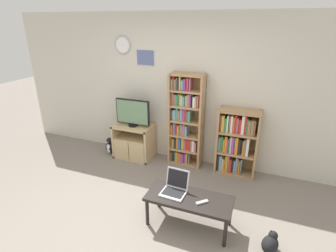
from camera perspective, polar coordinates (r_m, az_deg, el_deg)
The scene contains 11 objects.
ground_plane at distance 3.60m, azimuth -9.43°, elevation -21.16°, with size 18.00×18.00×0.00m, color gray.
wall_back at distance 4.65m, azimuth 2.32°, elevation 7.73°, with size 6.66×0.09×2.60m.
tv_stand at distance 5.01m, azimuth -7.43°, elevation -3.27°, with size 0.71×0.48×0.64m.
television at distance 4.78m, azimuth -7.69°, elevation 2.86°, with size 0.65×0.18×0.50m.
bookshelf_tall at distance 4.58m, azimuth 3.73°, elevation 1.06°, with size 0.59×0.28×1.65m.
bookshelf_short at distance 4.51m, azimuth 14.51°, elevation -3.40°, with size 0.66×0.31×1.13m.
coffee_table at distance 3.39m, azimuth 4.63°, elevation -15.87°, with size 1.07×0.46×0.42m.
laptop at distance 3.41m, azimuth 1.56°, elevation -13.11°, with size 0.32×0.32×0.28m.
remote_near_laptop at distance 3.28m, azimuth 7.42°, elevation -16.13°, with size 0.15×0.14×0.02m.
cat at distance 3.44m, azimuth 21.39°, elevation -22.70°, with size 0.24×0.48×0.24m.
penguin_figurine at distance 5.29m, azimuth -12.54°, elevation -4.33°, with size 0.18×0.16×0.33m.
Camera 1 is at (1.45, -2.21, 2.44)m, focal length 28.00 mm.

